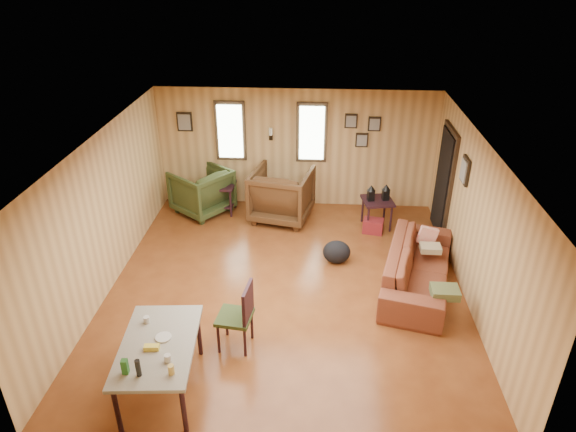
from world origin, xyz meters
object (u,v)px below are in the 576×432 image
at_px(sofa, 419,261).
at_px(dining_table, 158,349).
at_px(recliner_brown, 282,192).
at_px(recliner_green, 202,189).
at_px(end_table, 221,193).
at_px(side_table, 378,198).

height_order(sofa, dining_table, dining_table).
distance_m(recliner_brown, recliner_green, 1.62).
height_order(recliner_brown, recliner_green, recliner_brown).
height_order(sofa, end_table, sofa).
bearing_deg(end_table, recliner_brown, -9.41).
height_order(recliner_brown, end_table, recliner_brown).
bearing_deg(dining_table, sofa, 30.59).
bearing_deg(end_table, side_table, -8.16).
bearing_deg(side_table, end_table, 171.84).
distance_m(recliner_brown, dining_table, 4.67).
relative_size(end_table, dining_table, 0.50).
bearing_deg(sofa, end_table, 70.58).
bearing_deg(recliner_green, dining_table, 44.05).
xyz_separation_m(recliner_brown, recliner_green, (-1.61, 0.18, -0.06)).
distance_m(recliner_green, side_table, 3.46).
height_order(end_table, dining_table, dining_table).
distance_m(recliner_brown, end_table, 1.27).
distance_m(side_table, dining_table, 5.20).
relative_size(sofa, recliner_brown, 2.09).
relative_size(side_table, dining_table, 0.59).
xyz_separation_m(sofa, recliner_green, (-3.91, 2.32, 0.04)).
bearing_deg(dining_table, side_table, 51.18).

